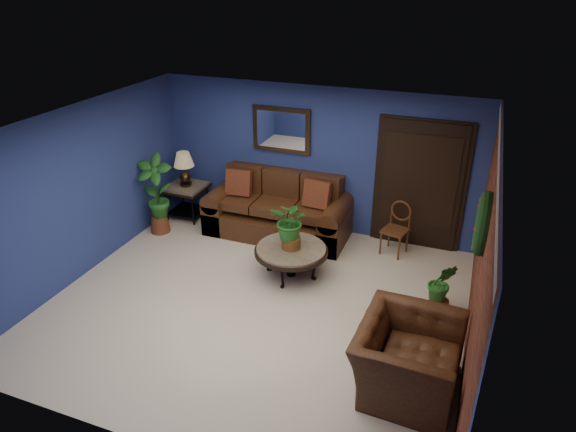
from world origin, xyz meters
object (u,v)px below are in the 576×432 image
at_px(coffee_table, 291,251).
at_px(end_table, 187,193).
at_px(table_lamp, 184,165).
at_px(sofa, 279,213).
at_px(side_chair, 397,225).
at_px(armchair, 407,358).

relative_size(coffee_table, end_table, 1.59).
xyz_separation_m(coffee_table, table_lamp, (-2.48, 1.20, 0.60)).
height_order(sofa, end_table, sofa).
height_order(end_table, side_chair, side_chair).
bearing_deg(table_lamp, coffee_table, -25.81).
bearing_deg(sofa, side_chair, 0.60).
relative_size(sofa, end_table, 3.52).
height_order(coffee_table, table_lamp, table_lamp).
distance_m(sofa, side_chair, 2.02).
distance_m(coffee_table, side_chair, 1.84).
bearing_deg(armchair, table_lamp, 60.24).
bearing_deg(armchair, end_table, 60.24).
distance_m(sofa, coffee_table, 1.42).
distance_m(coffee_table, table_lamp, 2.82).
height_order(coffee_table, side_chair, side_chair).
height_order(coffee_table, end_table, end_table).
relative_size(coffee_table, armchair, 0.90).
xyz_separation_m(end_table, armchair, (4.45, -2.88, -0.09)).
bearing_deg(table_lamp, sofa, 1.30).
distance_m(coffee_table, armchair, 2.59).
bearing_deg(side_chair, coffee_table, -122.04).
height_order(end_table, table_lamp, table_lamp).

